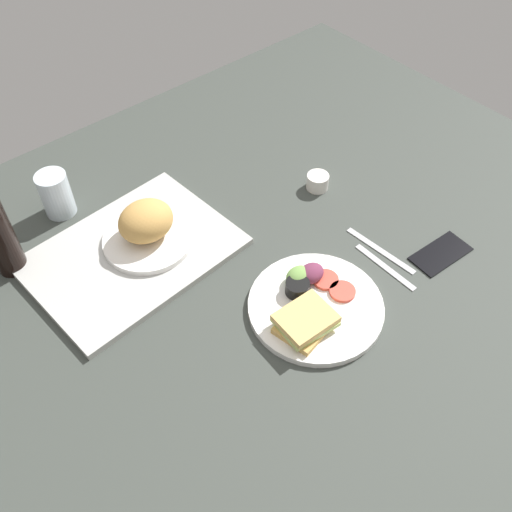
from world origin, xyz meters
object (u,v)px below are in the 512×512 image
(bread_plate_near, at_px, (147,227))
(cell_phone, at_px, (441,253))
(soda_bottle, at_px, (0,238))
(serving_tray, at_px, (132,254))
(fork, at_px, (385,267))
(drinking_glass, at_px, (56,194))
(espresso_cup, at_px, (318,182))
(plate_with_salad, at_px, (312,305))
(knife, at_px, (381,250))

(bread_plate_near, height_order, cell_phone, bread_plate_near)
(soda_bottle, bearing_deg, bread_plate_near, -27.33)
(serving_tray, bearing_deg, cell_phone, -40.26)
(bread_plate_near, distance_m, fork, 0.54)
(serving_tray, distance_m, drinking_glass, 0.25)
(bread_plate_near, relative_size, espresso_cup, 3.70)
(serving_tray, distance_m, bread_plate_near, 0.07)
(bread_plate_near, bearing_deg, soda_bottle, 152.67)
(plate_with_salad, bearing_deg, cell_phone, -13.69)
(serving_tray, xyz_separation_m, knife, (0.44, -0.36, -0.01))
(plate_with_salad, relative_size, soda_bottle, 1.47)
(drinking_glass, relative_size, fork, 0.67)
(fork, xyz_separation_m, knife, (0.03, 0.04, 0.00))
(bread_plate_near, bearing_deg, cell_phone, -43.36)
(soda_bottle, distance_m, knife, 0.84)
(bread_plate_near, xyz_separation_m, plate_with_salad, (0.15, -0.38, -0.04))
(drinking_glass, relative_size, knife, 0.60)
(drinking_glass, xyz_separation_m, knife, (0.49, -0.60, -0.05))
(serving_tray, xyz_separation_m, bread_plate_near, (0.05, 0.00, 0.05))
(drinking_glass, relative_size, espresso_cup, 2.02)
(fork, bearing_deg, cell_phone, -113.71)
(fork, distance_m, cell_phone, 0.14)
(cell_phone, bearing_deg, soda_bottle, 145.81)
(espresso_cup, bearing_deg, soda_bottle, 160.27)
(plate_with_salad, height_order, cell_phone, plate_with_salad)
(plate_with_salad, height_order, drinking_glass, drinking_glass)
(drinking_glass, distance_m, cell_phone, 0.91)
(plate_with_salad, distance_m, fork, 0.21)
(bread_plate_near, distance_m, soda_bottle, 0.31)
(bread_plate_near, bearing_deg, plate_with_salad, -67.80)
(bread_plate_near, bearing_deg, drinking_glass, 113.77)
(knife, bearing_deg, plate_with_salad, 90.21)
(soda_bottle, relative_size, cell_phone, 1.35)
(serving_tray, height_order, bread_plate_near, bread_plate_near)
(plate_with_salad, xyz_separation_m, cell_phone, (0.33, -0.08, -0.01))
(plate_with_salad, height_order, espresso_cup, plate_with_salad)
(knife, bearing_deg, fork, 139.50)
(drinking_glass, height_order, knife, drinking_glass)
(espresso_cup, bearing_deg, plate_with_salad, -136.35)
(bread_plate_near, distance_m, knife, 0.54)
(soda_bottle, bearing_deg, serving_tray, -33.27)
(soda_bottle, distance_m, fork, 0.84)
(cell_phone, bearing_deg, serving_tray, 143.91)
(fork, bearing_deg, soda_bottle, 49.87)
(serving_tray, distance_m, fork, 0.57)
(serving_tray, bearing_deg, espresso_cup, -12.60)
(soda_bottle, relative_size, knife, 1.02)
(espresso_cup, xyz_separation_m, fork, (-0.07, -0.29, -0.02))
(serving_tray, xyz_separation_m, cell_phone, (0.54, -0.46, -0.00))
(bread_plate_near, distance_m, plate_with_salad, 0.41)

